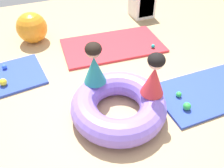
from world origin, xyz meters
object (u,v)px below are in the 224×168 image
object	(u,v)px
play_ball_yellow	(3,82)
play_ball_teal	(153,46)
play_ball_green	(187,106)
play_ball_blue	(4,67)
storage_cube	(142,3)
exercise_ball_large	(32,28)
child_in_red	(154,75)
inflatable_cushion	(118,106)
play_ball_green_second	(179,94)
child_in_teal	(94,64)

from	to	relation	value
play_ball_yellow	play_ball_teal	size ratio (longest dim) A/B	1.52
play_ball_green	play_ball_blue	size ratio (longest dim) A/B	1.36
storage_cube	exercise_ball_large	bearing A→B (deg)	-174.44
play_ball_teal	storage_cube	bearing A→B (deg)	69.98
play_ball_yellow	child_in_red	bearing A→B (deg)	-35.38
inflatable_cushion	play_ball_yellow	bearing A→B (deg)	139.54
play_ball_yellow	play_ball_teal	distance (m)	2.42
inflatable_cushion	play_ball_teal	world-z (taller)	inflatable_cushion
play_ball_blue	play_ball_teal	size ratio (longest dim) A/B	1.08
inflatable_cushion	play_ball_green	bearing A→B (deg)	-18.68
play_ball_green_second	storage_cube	xyz separation A→B (m)	(0.78, 2.50, 0.20)
child_in_red	play_ball_blue	world-z (taller)	child_in_red
child_in_red	storage_cube	world-z (taller)	child_in_red
child_in_teal	storage_cube	bearing A→B (deg)	-71.05
inflatable_cushion	play_ball_blue	size ratio (longest dim) A/B	15.38
child_in_red	child_in_teal	bearing A→B (deg)	-29.16
play_ball_green	child_in_teal	bearing A→B (deg)	146.84
inflatable_cushion	play_ball_blue	xyz separation A→B (m)	(-1.24, 1.48, -0.08)
play_ball_teal	storage_cube	distance (m)	1.41
play_ball_green_second	child_in_red	bearing A→B (deg)	-174.31
inflatable_cushion	child_in_teal	distance (m)	0.57
inflatable_cushion	play_ball_blue	world-z (taller)	inflatable_cushion
play_ball_blue	play_ball_green_second	xyz separation A→B (m)	(2.08, -1.52, 0.00)
play_ball_green	storage_cube	bearing A→B (deg)	73.16
play_ball_teal	exercise_ball_large	bearing A→B (deg)	149.51
inflatable_cushion	play_ball_yellow	xyz separation A→B (m)	(-1.27, 1.08, -0.07)
play_ball_yellow	play_ball_green_second	xyz separation A→B (m)	(2.11, -1.12, -0.01)
child_in_red	storage_cube	distance (m)	2.85
child_in_red	child_in_teal	distance (m)	0.70
child_in_red	play_ball_yellow	bearing A→B (deg)	-24.95
child_in_teal	storage_cube	distance (m)	2.78
storage_cube	play_ball_green	bearing A→B (deg)	-106.84
play_ball_blue	exercise_ball_large	xyz separation A→B (m)	(0.55, 0.75, 0.19)
exercise_ball_large	play_ball_blue	bearing A→B (deg)	-126.07
inflatable_cushion	child_in_teal	bearing A→B (deg)	114.07
play_ball_yellow	play_ball_green_second	bearing A→B (deg)	-28.02
child_in_red	play_ball_teal	xyz separation A→B (m)	(0.77, 1.24, -0.50)
play_ball_green_second	storage_cube	bearing A→B (deg)	72.59
storage_cube	child_in_teal	bearing A→B (deg)	-130.45
play_ball_green	play_ball_blue	xyz separation A→B (m)	(-2.04, 1.75, -0.01)
child_in_red	exercise_ball_large	world-z (taller)	child_in_red
child_in_teal	storage_cube	size ratio (longest dim) A/B	0.96
child_in_red	storage_cube	size ratio (longest dim) A/B	0.95
play_ball_green	play_ball_yellow	bearing A→B (deg)	146.85
play_ball_yellow	child_in_teal	bearing A→B (deg)	-33.14
child_in_red	exercise_ball_large	distance (m)	2.57
inflatable_cushion	play_ball_green_second	distance (m)	0.85
exercise_ball_large	storage_cube	size ratio (longest dim) A/B	0.95
inflatable_cushion	play_ball_green_second	size ratio (longest dim) A/B	14.84
play_ball_yellow	play_ball_blue	size ratio (longest dim) A/B	1.41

